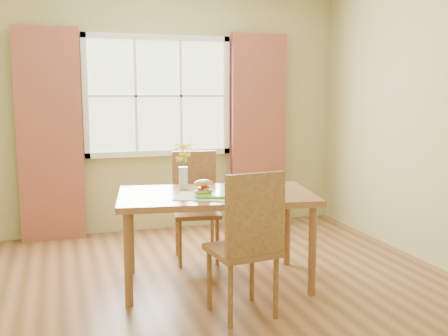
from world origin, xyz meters
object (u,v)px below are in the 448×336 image
chair_near (248,239)px  water_glass (249,186)px  croissant_sandwich (203,187)px  dining_table (216,202)px  flower_vase (183,161)px  chair_far (195,200)px

chair_near → water_glass: size_ratio=7.83×
croissant_sandwich → water_glass: (0.37, -0.02, -0.01)m
croissant_sandwich → dining_table: bearing=30.8°
chair_near → flower_vase: bearing=95.6°
chair_near → dining_table: bearing=83.5°
croissant_sandwich → flower_vase: 0.39m
water_glass → flower_vase: size_ratio=0.34×
water_glass → chair_far: bearing=105.0°
croissant_sandwich → flower_vase: flower_vase is taller
chair_near → croissant_sandwich: 0.67m
dining_table → flower_vase: 0.45m
dining_table → chair_far: chair_far is taller
chair_far → water_glass: chair_far is taller
chair_near → water_glass: (0.22, 0.58, 0.25)m
chair_near → croissant_sandwich: chair_near is taller
chair_near → chair_far: size_ratio=1.04×
water_glass → dining_table: bearing=152.0°
flower_vase → dining_table: bearing=-49.3°
dining_table → water_glass: size_ratio=12.55×
chair_near → water_glass: chair_near is taller
chair_near → chair_far: bearing=82.5°
dining_table → water_glass: water_glass is taller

